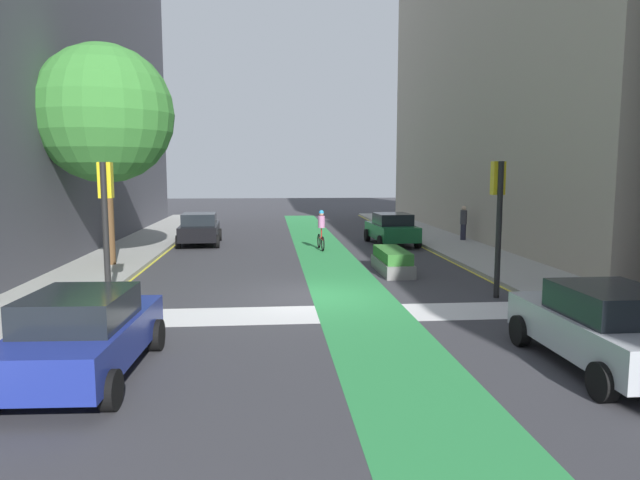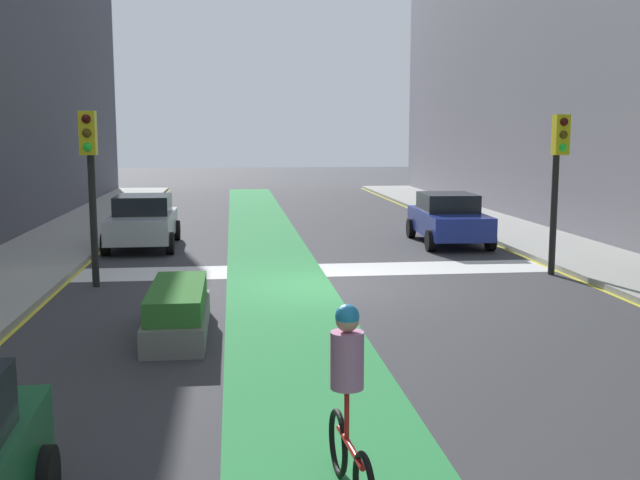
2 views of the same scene
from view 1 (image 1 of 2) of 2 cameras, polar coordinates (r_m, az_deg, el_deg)
The scene contains 17 objects.
ground_plane at distance 16.67m, azimuth -0.45°, elevation -5.72°, with size 120.00×120.00×0.00m, color #38383D.
bike_lane_paint at distance 16.78m, azimuth 3.25°, elevation -5.63°, with size 2.40×60.00×0.01m, color #2D8C47.
crosswalk_band at distance 14.73m, azimuth 0.18°, elevation -7.41°, with size 12.00×1.80×0.01m, color silver.
sidewalk_left at distance 17.72m, azimuth -25.53°, elevation -5.40°, with size 3.00×60.00×0.15m, color #9E9E99.
curb_stripe_left at distance 17.26m, azimuth -20.83°, elevation -5.72°, with size 0.16×60.00×0.01m, color yellow.
sidewalk_right at distance 18.79m, azimuth 23.07°, elevation -4.60°, with size 3.00×60.00×0.15m, color #9E9E99.
curb_stripe_right at distance 18.15m, azimuth 18.87°, elevation -5.03°, with size 0.16×60.00×0.01m, color yellow.
traffic_signal_near_right at distance 17.10m, azimuth 17.40°, elevation 3.63°, with size 0.35×0.52×3.92m.
traffic_signal_near_left at distance 16.19m, azimuth -20.64°, elevation 3.24°, with size 0.35×0.52×3.88m.
car_green_right_far at distance 28.35m, azimuth 7.19°, elevation 1.13°, with size 2.18×4.28×1.57m.
car_blue_left_near at distance 10.98m, azimuth -22.60°, elevation -8.67°, with size 2.17×4.27×1.57m.
car_silver_right_near at distance 11.84m, azimuth 26.60°, elevation -7.76°, with size 2.05×4.22×1.57m.
car_black_left_far at distance 28.83m, azimuth -11.96°, elevation 1.13°, with size 2.19×4.28×1.57m.
cyclist_in_lane at distance 26.28m, azimuth 0.12°, elevation 1.10°, with size 0.32×1.73×1.86m.
pedestrian_sidewalk_right_a at distance 29.83m, azimuth 14.16°, elevation 1.72°, with size 0.34×0.34×1.74m.
street_tree_near at distance 22.71m, azimuth -20.78°, elevation 11.68°, with size 5.03×5.03×8.08m.
median_planter at distance 20.70m, azimuth 7.24°, elevation -2.14°, with size 1.00×3.06×0.85m.
Camera 1 is at (-1.31, -16.21, 3.66)m, focal length 31.98 mm.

